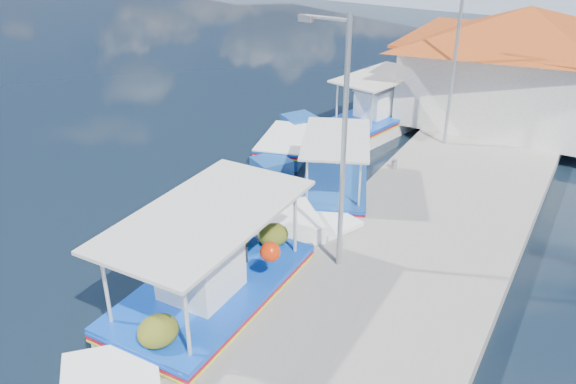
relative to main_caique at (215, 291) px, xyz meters
The scene contains 10 objects.
ground 2.78m from the main_caique, 169.42° to the left, with size 160.00×160.00×0.00m, color black.
quay 7.26m from the main_caique, 63.64° to the left, with size 5.00×44.00×0.50m, color gray.
bollards 5.86m from the main_caique, 78.97° to the left, with size 0.20×17.20×0.30m.
main_caique is the anchor object (origin of this frame).
caique_green_canopy 6.31m from the main_caique, 89.39° to the left, with size 3.48×5.93×2.40m.
caique_blue_hull 9.53m from the main_caique, 109.50° to the left, with size 2.57×5.42×1.00m.
caique_far 12.87m from the main_caique, 95.25° to the left, with size 3.19×7.05×2.53m.
harbor_building 16.05m from the main_caique, 77.21° to the left, with size 10.49×10.49×4.40m.
lamp_post_near 4.52m from the main_caique, 53.81° to the left, with size 1.21×0.14×6.00m.
lamp_post_far 12.10m from the main_caique, 80.96° to the left, with size 1.21×0.14×6.00m.
Camera 1 is at (9.54, -9.22, 8.64)m, focal length 36.99 mm.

